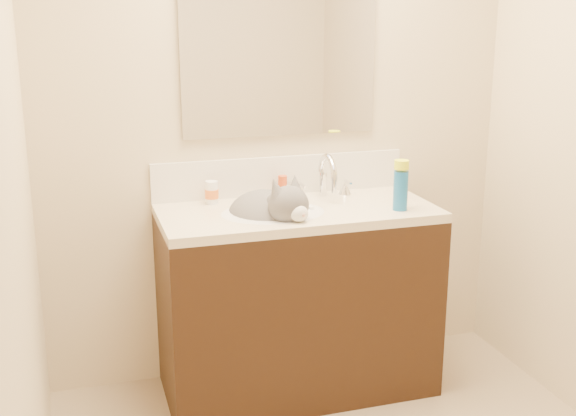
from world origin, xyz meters
TOP-DOWN VIEW (x-y plane):
  - room_shell at (0.00, 0.00)m, footprint 2.24×2.54m
  - vanity_cabinet at (0.00, 0.97)m, footprint 1.20×0.55m
  - counter_slab at (0.00, 0.97)m, footprint 1.20×0.55m
  - basin at (-0.12, 0.94)m, footprint 0.45×0.36m
  - faucet at (0.18, 1.11)m, footprint 0.28×0.20m
  - cat at (-0.13, 0.96)m, footprint 0.46×0.49m
  - backsplash at (0.00, 1.24)m, footprint 1.20×0.02m
  - mirror at (0.00, 1.24)m, footprint 0.90×0.02m
  - pill_bottle at (-0.34, 1.17)m, footprint 0.07×0.07m
  - pill_label at (-0.34, 1.17)m, footprint 0.08×0.08m
  - silver_jar at (0.01, 1.19)m, footprint 0.07×0.07m
  - amber_bottle at (-0.01, 1.18)m, footprint 0.05×0.05m
  - toothbrush at (0.04, 1.01)m, footprint 0.04×0.15m
  - toothbrush_head at (0.04, 1.01)m, footprint 0.02×0.03m
  - spray_can at (0.41, 0.82)m, footprint 0.08×0.08m
  - spray_cap at (0.41, 0.82)m, footprint 0.08×0.08m

SIDE VIEW (x-z plane):
  - vanity_cabinet at x=0.00m, z-range 0.00..0.82m
  - basin at x=-0.12m, z-range 0.72..0.86m
  - counter_slab at x=0.00m, z-range 0.82..0.86m
  - cat at x=-0.13m, z-range 0.67..1.01m
  - toothbrush at x=0.04m, z-range 0.86..0.87m
  - toothbrush_head at x=0.04m, z-range 0.86..0.88m
  - silver_jar at x=0.01m, z-range 0.86..0.93m
  - pill_label at x=-0.34m, z-range 0.89..0.93m
  - pill_bottle at x=-0.34m, z-range 0.86..0.96m
  - amber_bottle at x=-0.01m, z-range 0.86..0.96m
  - spray_can at x=0.41m, z-range 0.86..1.03m
  - faucet at x=0.18m, z-range 0.84..1.05m
  - backsplash at x=0.00m, z-range 0.86..1.04m
  - spray_cap at x=0.41m, z-range 1.04..1.08m
  - room_shell at x=0.00m, z-range 0.23..2.75m
  - mirror at x=0.00m, z-range 1.14..1.94m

